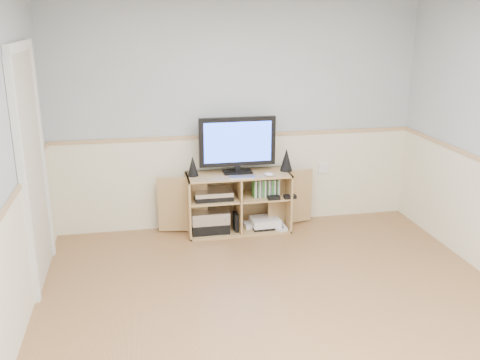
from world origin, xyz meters
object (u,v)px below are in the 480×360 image
Objects in this scene: media_cabinet at (237,200)px; keyboard at (242,177)px; monitor at (237,143)px; game_consoles at (264,223)px.

keyboard is at bearing -85.16° from media_cabinet.
monitor is (0.00, -0.00, 0.65)m from media_cabinet.
monitor is 2.97× the size of keyboard.
keyboard is at bearing -154.82° from game_consoles.
monitor is 0.95m from game_consoles.
media_cabinet is 2.11× the size of monitor.
monitor is 0.37m from keyboard.
game_consoles is at bearing -11.94° from monitor.
monitor is at bearing 101.95° from keyboard.
game_consoles is (0.27, 0.13, -0.59)m from keyboard.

